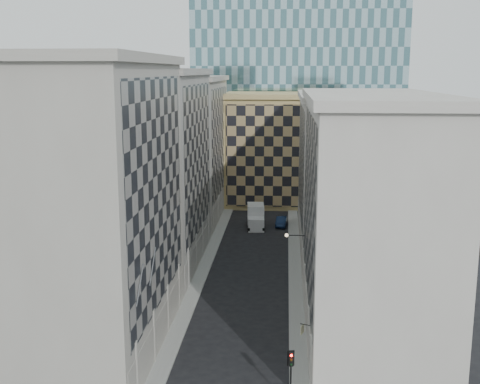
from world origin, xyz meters
The scene contains 15 objects.
sidewalk_west centered at (-5.25, 30.00, 0.07)m, with size 1.50×100.00×0.15m, color gray.
sidewalk_east centered at (5.25, 30.00, 0.07)m, with size 1.50×100.00×0.15m, color gray.
bldg_left_a centered at (-10.88, 11.00, 11.82)m, with size 10.80×22.80×23.70m.
bldg_left_b centered at (-10.88, 33.00, 11.32)m, with size 10.80×22.80×22.70m.
bldg_left_c centered at (-10.88, 55.00, 10.83)m, with size 10.80×22.80×21.70m.
bldg_right_a centered at (10.88, 15.00, 10.32)m, with size 10.80×26.80×20.70m.
bldg_right_b centered at (10.89, 42.00, 9.85)m, with size 10.80×28.80×19.70m.
tan_block centered at (2.00, 67.90, 9.44)m, with size 16.80×14.80×18.80m.
church_tower centered at (0.00, 82.00, 26.95)m, with size 7.20×7.20×51.50m.
flagpoles_left centered at (-5.90, 6.00, 8.00)m, with size 0.10×6.33×2.33m.
bracket_lamp centered at (4.38, 24.00, 6.20)m, with size 1.98×0.36×0.36m.
traffic_light centered at (4.55, 2.78, 2.94)m, with size 0.49×0.43×3.89m.
box_truck centered at (-0.24, 50.51, 1.40)m, with size 2.81×6.02×3.22m.
dark_car centered at (3.50, 51.33, 0.71)m, with size 1.50×4.29×1.41m, color #101E3B.
shop_sign centered at (5.42, 6.88, 3.84)m, with size 0.72×0.63×0.74m.
Camera 1 is at (3.99, -34.64, 22.46)m, focal length 45.00 mm.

